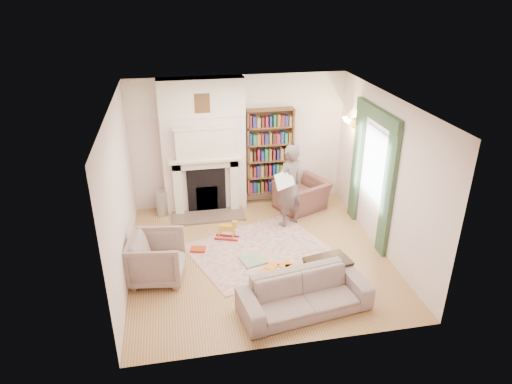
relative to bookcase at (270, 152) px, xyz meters
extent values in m
plane|color=olive|center=(-0.65, -2.12, -1.18)|extent=(4.50, 4.50, 0.00)
plane|color=white|center=(-0.65, -2.12, 1.62)|extent=(4.50, 4.50, 0.00)
plane|color=silver|center=(-0.65, 0.13, 0.22)|extent=(4.50, 0.00, 4.50)
plane|color=silver|center=(-0.65, -4.37, 0.22)|extent=(4.50, 0.00, 4.50)
plane|color=silver|center=(-2.90, -2.12, 0.22)|extent=(0.00, 4.50, 4.50)
plane|color=silver|center=(1.60, -2.12, 0.22)|extent=(0.00, 4.50, 4.50)
cube|color=silver|center=(-1.40, -0.04, 0.22)|extent=(1.70, 0.35, 2.80)
cube|color=silver|center=(-1.40, -0.33, 0.04)|extent=(1.47, 0.24, 0.05)
cube|color=black|center=(-1.40, -0.24, -0.68)|extent=(0.80, 0.06, 0.96)
cube|color=silver|center=(-1.40, -0.31, 0.38)|extent=(1.15, 0.18, 0.62)
cube|color=brown|center=(0.00, 0.00, 0.00)|extent=(1.00, 0.24, 1.85)
cube|color=silver|center=(1.58, -1.72, 0.27)|extent=(0.02, 0.90, 1.30)
cube|color=#354E32|center=(1.55, -2.42, 0.02)|extent=(0.07, 0.32, 2.40)
cube|color=#354E32|center=(1.55, -1.02, 0.02)|extent=(0.07, 0.32, 2.40)
cube|color=#354E32|center=(1.54, -1.72, 1.20)|extent=(0.09, 1.70, 0.24)
cube|color=beige|center=(-0.61, -1.95, -1.17)|extent=(2.83, 2.52, 0.01)
imported|color=#52312B|center=(0.61, -0.50, -0.85)|extent=(1.26, 1.20, 0.65)
imported|color=#ADA18E|center=(-2.41, -2.48, -0.78)|extent=(0.98, 0.96, 0.79)
imported|color=#A49C87|center=(-0.26, -3.70, -0.89)|extent=(2.05, 1.07, 0.57)
imported|color=brown|center=(0.16, -1.10, -0.32)|extent=(0.74, 0.67, 1.70)
cube|color=white|center=(0.01, -1.30, -0.10)|extent=(0.44, 0.34, 0.30)
cylinder|color=#ADAFB5|center=(-2.34, -0.22, -0.90)|extent=(0.30, 0.30, 0.55)
cube|color=#DCCC4D|center=(-0.79, -2.28, -1.15)|extent=(0.49, 0.49, 0.03)
cube|color=#B23214|center=(-1.71, -1.77, -1.14)|extent=(0.30, 0.24, 0.04)
cube|color=red|center=(-0.49, -2.53, -1.16)|extent=(0.30, 0.30, 0.02)
cube|color=red|center=(-0.63, -2.71, -1.16)|extent=(0.30, 0.28, 0.02)
cube|color=red|center=(-0.15, -2.63, -1.16)|extent=(0.26, 0.21, 0.02)
cube|color=red|center=(-0.26, -2.52, -1.16)|extent=(0.30, 0.28, 0.02)
camera|label=1|loc=(-1.98, -8.94, 3.37)|focal=32.00mm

